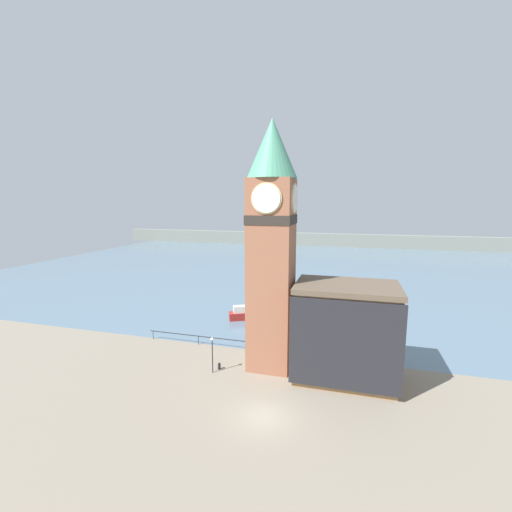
% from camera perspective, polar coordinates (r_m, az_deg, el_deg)
% --- Properties ---
extents(ground_plane, '(160.00, 160.00, 0.00)m').
position_cam_1_polar(ground_plane, '(30.38, 1.25, -25.17)').
color(ground_plane, gray).
extents(water, '(160.00, 120.00, 0.00)m').
position_cam_1_polar(water, '(97.89, 11.76, -1.28)').
color(water, slate).
rests_on(water, ground_plane).
extents(far_shoreline, '(180.00, 3.00, 5.00)m').
position_cam_1_polar(far_shoreline, '(137.11, 12.96, 2.61)').
color(far_shoreline, gray).
rests_on(far_shoreline, water).
extents(pier_railing, '(13.02, 0.08, 1.09)m').
position_cam_1_polar(pier_railing, '(43.01, -9.59, -13.13)').
color(pier_railing, '#232328').
rests_on(pier_railing, ground_plane).
extents(clock_tower, '(4.93, 4.93, 24.98)m').
position_cam_1_polar(clock_tower, '(34.16, 2.61, 2.57)').
color(clock_tower, '#935B42').
rests_on(clock_tower, ground_plane).
extents(pier_building, '(9.79, 6.88, 9.36)m').
position_cam_1_polar(pier_building, '(34.83, 14.67, -12.11)').
color(pier_building, '#9E754C').
rests_on(pier_building, ground_plane).
extents(boat_near, '(6.14, 3.99, 2.05)m').
position_cam_1_polar(boat_near, '(51.13, -1.31, -9.63)').
color(boat_near, maroon).
rests_on(boat_near, water).
extents(mooring_bollard_near, '(0.31, 0.31, 0.71)m').
position_cam_1_polar(mooring_bollard_near, '(37.20, -6.15, -17.71)').
color(mooring_bollard_near, black).
rests_on(mooring_bollard_near, ground_plane).
extents(lamp_post, '(0.32, 0.32, 3.71)m').
position_cam_1_polar(lamp_post, '(35.70, -7.30, -14.96)').
color(lamp_post, black).
rests_on(lamp_post, ground_plane).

